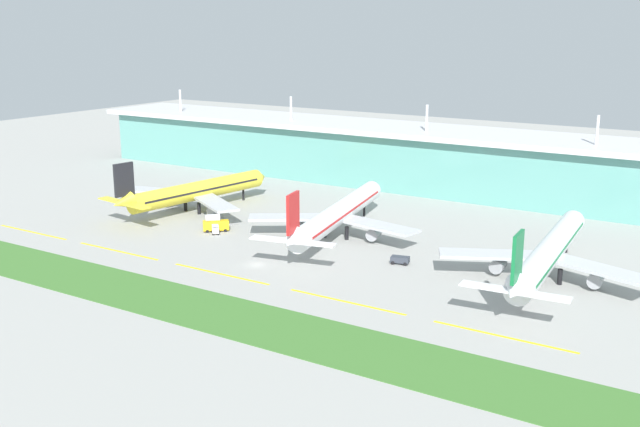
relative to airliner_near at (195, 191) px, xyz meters
name	(u,v)px	position (x,y,z in m)	size (l,w,h in m)	color
ground_plane	(257,265)	(48.27, -32.57, -6.45)	(600.00, 600.00, 0.00)	#9E9E99
terminal_building	(432,159)	(48.27, 69.68, 4.37)	(288.00, 34.00, 30.23)	#5B9E93
airliner_near	(195,191)	(0.00, 0.00, 0.00)	(48.31, 60.85, 18.90)	yellow
airliner_middle	(337,214)	(52.14, -1.20, 0.01)	(47.80, 71.45, 18.90)	white
airliner_far	(548,253)	(110.92, -6.50, 0.01)	(48.65, 71.38, 18.90)	silver
taxiway_stripe_west	(33,232)	(-22.73, -42.75, -6.43)	(28.00, 0.70, 0.04)	yellow
taxiway_stripe_mid_west	(118,251)	(11.27, -42.75, -6.43)	(28.00, 0.70, 0.04)	yellow
taxiway_stripe_centre	(221,274)	(45.27, -42.75, -6.43)	(28.00, 0.70, 0.04)	yellow
taxiway_stripe_mid_east	(346,302)	(79.27, -42.75, -6.43)	(28.00, 0.70, 0.04)	yellow
taxiway_stripe_east	(503,337)	(113.27, -42.75, -6.43)	(28.00, 0.70, 0.04)	yellow
grass_verge	(173,301)	(48.27, -62.14, -6.40)	(300.00, 18.00, 0.10)	#3D702D
pushback_tug	(400,260)	(77.34, -13.50, -5.35)	(4.82, 3.33, 1.85)	#333842
baggage_cart	(215,229)	(21.71, -16.53, -5.18)	(3.78, 3.86, 2.48)	silver
fuel_truck	(215,224)	(20.04, -14.56, -4.18)	(7.02, 6.84, 4.95)	gold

